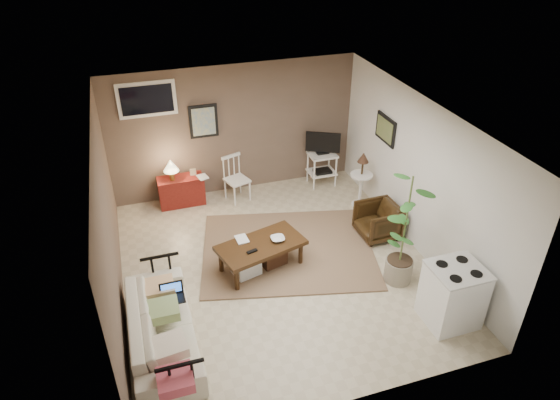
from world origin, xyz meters
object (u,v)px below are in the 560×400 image
object	(u,v)px
sofa	(161,322)
tv_stand	(322,158)
coffee_table	(261,254)
armchair	(378,219)
side_table	(362,173)
spindle_chair	(237,180)
red_console	(180,188)
potted_plant	(405,227)
stove	(453,295)

from	to	relation	value
sofa	tv_stand	bearing A→B (deg)	-46.91
coffee_table	armchair	size ratio (longest dim) A/B	2.19
coffee_table	side_table	xyz separation A→B (m)	(2.19, 1.18, 0.39)
spindle_chair	tv_stand	xyz separation A→B (m)	(1.69, 0.04, 0.18)
side_table	armchair	size ratio (longest dim) A/B	1.66
red_console	side_table	size ratio (longest dim) A/B	0.88
sofa	potted_plant	distance (m)	3.45
spindle_chair	stove	size ratio (longest dim) A/B	0.97
spindle_chair	sofa	bearing A→B (deg)	-118.52
armchair	stove	size ratio (longest dim) A/B	0.73
red_console	armchair	distance (m)	3.53
armchair	potted_plant	size ratio (longest dim) A/B	0.36
coffee_table	stove	world-z (taller)	stove
coffee_table	tv_stand	xyz separation A→B (m)	(1.83, 2.11, 0.30)
spindle_chair	tv_stand	size ratio (longest dim) A/B	0.78
coffee_table	side_table	size ratio (longest dim) A/B	1.32
armchair	red_console	bearing A→B (deg)	-125.66
spindle_chair	armchair	size ratio (longest dim) A/B	1.33
potted_plant	coffee_table	bearing A→B (deg)	154.79
potted_plant	side_table	bearing A→B (deg)	80.06
potted_plant	tv_stand	bearing A→B (deg)	90.13
tv_stand	potted_plant	distance (m)	2.99
sofa	red_console	bearing A→B (deg)	-12.05
armchair	stove	xyz separation A→B (m)	(0.01, -2.01, 0.11)
sofa	side_table	bearing A→B (deg)	-59.18
tv_stand	side_table	bearing A→B (deg)	-68.62
stove	potted_plant	bearing A→B (deg)	104.25
red_console	coffee_table	bearing A→B (deg)	-68.60
tv_stand	spindle_chair	bearing A→B (deg)	-178.64
coffee_table	spindle_chair	xyz separation A→B (m)	(0.14, 2.07, 0.13)
coffee_table	stove	xyz separation A→B (m)	(2.07, -1.79, 0.16)
sofa	armchair	world-z (taller)	sofa
coffee_table	potted_plant	size ratio (longest dim) A/B	0.79
side_table	potted_plant	distance (m)	2.09
red_console	spindle_chair	distance (m)	1.02
tv_stand	potted_plant	world-z (taller)	potted_plant
sofa	potted_plant	bearing A→B (deg)	-86.67
coffee_table	sofa	bearing A→B (deg)	-145.84
tv_stand	coffee_table	bearing A→B (deg)	-130.88
spindle_chair	stove	world-z (taller)	stove
red_console	side_table	bearing A→B (deg)	-18.62
red_console	spindle_chair	size ratio (longest dim) A/B	1.10
red_console	spindle_chair	xyz separation A→B (m)	(1.00, -0.14, 0.07)
coffee_table	tv_stand	world-z (taller)	tv_stand
side_table	potted_plant	size ratio (longest dim) A/B	0.60
spindle_chair	side_table	distance (m)	2.25
potted_plant	stove	bearing A→B (deg)	-75.75
tv_stand	stove	size ratio (longest dim) A/B	1.24
tv_stand	side_table	world-z (taller)	tv_stand
spindle_chair	potted_plant	xyz separation A→B (m)	(1.70, -2.93, 0.54)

